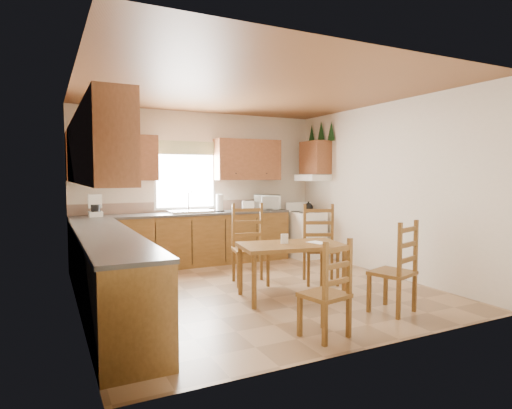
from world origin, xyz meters
name	(u,v)px	position (x,y,z in m)	size (l,w,h in m)	color
floor	(256,290)	(0.00, 0.00, 0.00)	(4.50, 4.50, 0.00)	#987753
ceiling	(256,90)	(0.00, 0.00, 2.70)	(4.50, 4.50, 0.00)	brown
wall_left	(76,195)	(-2.25, 0.00, 1.35)	(4.50, 4.50, 0.00)	beige
wall_right	(383,189)	(2.25, 0.00, 1.35)	(4.50, 4.50, 0.00)	beige
wall_back	(201,187)	(0.00, 2.25, 1.35)	(4.50, 4.50, 0.00)	beige
wall_front	(370,200)	(0.00, -2.25, 1.35)	(4.50, 4.50, 0.00)	beige
lower_cab_back	(187,240)	(-0.38, 1.95, 0.44)	(3.75, 0.60, 0.88)	brown
lower_cab_left	(108,275)	(-1.95, -0.15, 0.44)	(0.60, 3.60, 0.88)	brown
counter_back	(186,214)	(-0.38, 1.95, 0.90)	(3.75, 0.63, 0.04)	#423F3C
counter_left	(107,235)	(-1.95, -0.15, 0.90)	(0.63, 3.60, 0.04)	#423F3C
backsplash	(181,206)	(-0.38, 2.24, 1.01)	(3.75, 0.01, 0.18)	#886C59
upper_cab_back_left	(113,157)	(-1.55, 2.08, 1.85)	(1.41, 0.33, 0.75)	brown
upper_cab_back_right	(248,160)	(0.86, 2.08, 1.85)	(1.25, 0.33, 0.75)	brown
upper_cab_left	(92,149)	(-2.08, -0.15, 1.85)	(0.33, 3.60, 0.75)	brown
upper_cab_stove	(315,158)	(2.08, 1.65, 1.90)	(0.33, 0.62, 0.62)	brown
range_hood	(313,178)	(2.03, 1.65, 1.52)	(0.44, 0.62, 0.12)	white
window_frame	(185,176)	(-0.30, 2.22, 1.55)	(1.13, 0.02, 1.18)	white
window_pane	(186,176)	(-0.30, 2.21, 1.55)	(1.05, 0.01, 1.10)	white
window_valance	(186,148)	(-0.30, 2.19, 2.05)	(1.19, 0.01, 0.24)	#567B3C
sink_basin	(190,211)	(-0.30, 1.95, 0.94)	(0.75, 0.45, 0.04)	silver
pine_decal_a	(331,131)	(2.21, 1.33, 2.38)	(0.22, 0.22, 0.36)	black
pine_decal_b	(321,130)	(2.21, 1.65, 2.42)	(0.22, 0.22, 0.36)	black
pine_decal_c	(312,134)	(2.21, 1.97, 2.38)	(0.22, 0.22, 0.36)	black
stove	(306,235)	(1.88, 1.64, 0.43)	(0.57, 0.59, 0.85)	white
coffeemaker	(95,205)	(-1.85, 1.94, 1.10)	(0.21, 0.26, 0.36)	white
paper_towel	(220,203)	(0.23, 1.91, 1.07)	(0.13, 0.13, 0.31)	white
toaster	(248,206)	(0.80, 1.94, 1.01)	(0.21, 0.14, 0.18)	white
microwave	(267,202)	(1.20, 1.94, 1.06)	(0.46, 0.33, 0.27)	white
dining_table	(291,271)	(0.24, -0.53, 0.35)	(1.30, 0.74, 0.70)	brown
chair_near_left	(324,288)	(-0.16, -1.82, 0.48)	(0.40, 0.38, 0.96)	brown
chair_near_right	(392,267)	(0.98, -1.54, 0.53)	(0.44, 0.42, 1.05)	brown
chair_far_left	(250,244)	(0.07, 0.32, 0.57)	(0.48, 0.46, 1.15)	brown
chair_far_right	(321,244)	(1.01, -0.08, 0.57)	(0.48, 0.45, 1.13)	brown
table_paper	(317,242)	(0.60, -0.60, 0.70)	(0.19, 0.25, 0.00)	white
table_card	(285,239)	(0.17, -0.48, 0.76)	(0.09, 0.02, 0.13)	white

